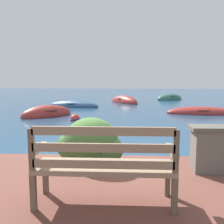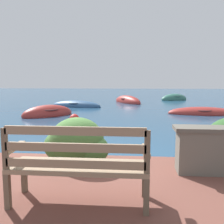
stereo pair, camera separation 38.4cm
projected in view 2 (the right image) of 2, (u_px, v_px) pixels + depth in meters
ground_plane at (87, 166)px, 4.70m from camera, size 80.00×80.00×0.00m
park_bench at (78, 163)px, 2.76m from camera, size 1.57×0.48×0.93m
hedge_clump_left at (76, 143)px, 4.21m from camera, size 1.14×0.82×0.78m
rowboat_nearest at (48, 114)px, 11.20m from camera, size 2.38×2.39×0.85m
rowboat_mid at (203, 113)px, 11.64m from camera, size 3.25×1.19×0.61m
rowboat_far at (76, 106)px, 14.91m from camera, size 3.26×1.68×0.66m
rowboat_outer at (128, 102)px, 17.43m from camera, size 2.37×3.09×0.89m
rowboat_distant at (174, 99)px, 19.71m from camera, size 2.51×2.02×0.87m
mooring_buoy at (74, 119)px, 9.94m from camera, size 0.42×0.42×0.38m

